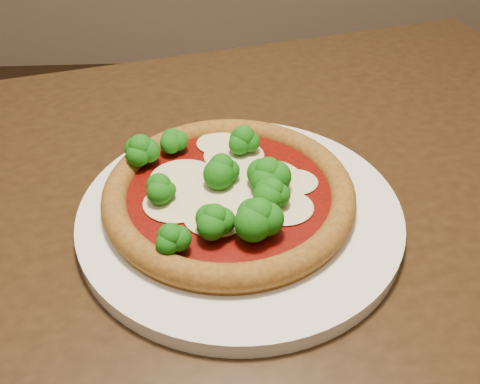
{
  "coord_description": "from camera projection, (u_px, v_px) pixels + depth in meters",
  "views": [
    {
      "loc": [
        0.2,
        -0.38,
        1.15
      ],
      "look_at": [
        0.23,
        0.05,
        0.79
      ],
      "focal_mm": 40.0,
      "sensor_mm": 36.0,
      "label": 1
    }
  ],
  "objects": [
    {
      "name": "plate",
      "position": [
        240.0,
        214.0,
        0.58
      ],
      "size": [
        0.35,
        0.35,
        0.02
      ],
      "primitive_type": "cylinder",
      "color": "silver",
      "rests_on": "dining_table"
    },
    {
      "name": "pizza",
      "position": [
        228.0,
        190.0,
        0.57
      ],
      "size": [
        0.27,
        0.27,
        0.06
      ],
      "rotation": [
        0.0,
        0.0,
        0.05
      ],
      "color": "brown",
      "rests_on": "plate"
    },
    {
      "name": "dining_table",
      "position": [
        237.0,
        279.0,
        0.65
      ],
      "size": [
        1.33,
        1.11,
        0.75
      ],
      "rotation": [
        0.0,
        0.0,
        0.25
      ],
      "color": "black",
      "rests_on": "floor"
    }
  ]
}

